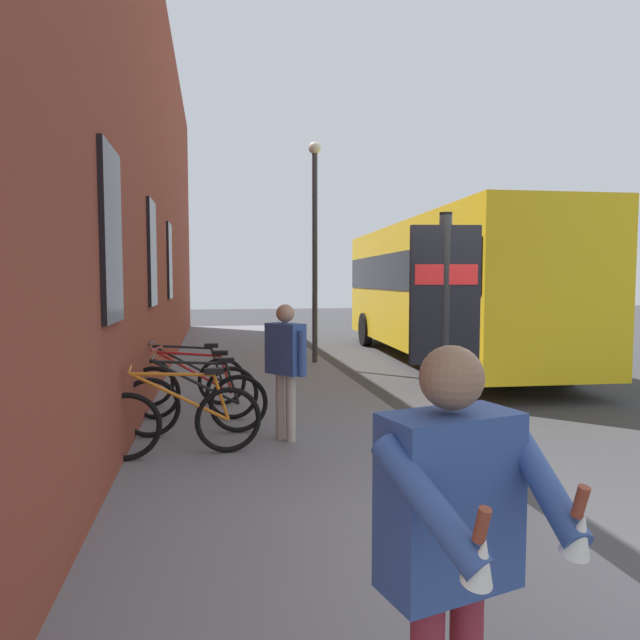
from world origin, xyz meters
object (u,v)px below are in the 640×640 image
bicycle_leaning_wall (196,403)px  transit_info_sign (444,314)px  street_lamp (315,232)px  tourist_with_hotdogs (453,530)px  bicycle_mid_rack (187,380)px  city_bus (443,283)px  pedestrian_near_bus (285,358)px  bicycle_far_end (194,391)px  bicycle_by_door (179,420)px

bicycle_leaning_wall → transit_info_sign: (-2.68, -2.03, 1.21)m
transit_info_sign → street_lamp: 8.52m
tourist_with_hotdogs → bicycle_leaning_wall: bearing=11.2°
transit_info_sign → tourist_with_hotdogs: 2.71m
bicycle_mid_rack → bicycle_leaning_wall: bearing=-173.8°
city_bus → pedestrian_near_bus: size_ratio=6.66×
transit_info_sign → pedestrian_near_bus: (2.26, 0.99, -0.63)m
pedestrian_near_bus → street_lamp: street_lamp is taller
bicycle_leaning_wall → bicycle_far_end: (0.80, 0.05, -0.00)m
bicycle_mid_rack → street_lamp: size_ratio=0.36×
bicycle_far_end → pedestrian_near_bus: 1.74m
transit_info_sign → tourist_with_hotdogs: (-2.45, 1.01, -0.58)m
tourist_with_hotdogs → street_lamp: size_ratio=0.33×
pedestrian_near_bus → tourist_with_hotdogs: size_ratio=0.97×
bicycle_by_door → bicycle_leaning_wall: bearing=-9.8°
bicycle_by_door → bicycle_far_end: 1.63m
city_bus → pedestrian_near_bus: (-6.66, 4.75, -0.83)m
bicycle_leaning_wall → pedestrian_near_bus: bearing=-111.8°
bicycle_mid_rack → transit_info_sign: 5.00m
tourist_with_hotdogs → bicycle_mid_rack: bearing=10.0°
bicycle_leaning_wall → bicycle_far_end: 0.80m
tourist_with_hotdogs → bicycle_by_door: bearing=15.1°
city_bus → tourist_with_hotdogs: city_bus is taller
street_lamp → bicycle_mid_rack: bearing=146.8°
bicycle_far_end → tourist_with_hotdogs: bearing=-169.8°
bicycle_by_door → street_lamp: (6.55, -2.64, 2.56)m
transit_info_sign → pedestrian_near_bus: bearing=23.5°
bicycle_leaning_wall → transit_info_sign: 3.57m
bicycle_mid_rack → transit_info_sign: (-4.32, -2.20, 1.21)m
pedestrian_near_bus → tourist_with_hotdogs: (-4.71, 0.02, 0.05)m
bicycle_far_end → street_lamp: bearing=-27.4°
bicycle_leaning_wall → bicycle_far_end: same height
bicycle_far_end → bicycle_mid_rack: size_ratio=0.99×
bicycle_by_door → street_lamp: 7.51m
bicycle_mid_rack → transit_info_sign: transit_info_sign is taller
bicycle_leaning_wall → tourist_with_hotdogs: tourist_with_hotdogs is taller
bicycle_leaning_wall → tourist_with_hotdogs: (-5.13, -1.02, 0.63)m
transit_info_sign → city_bus: 9.68m
transit_info_sign → bicycle_far_end: bearing=30.8°
transit_info_sign → city_bus: (8.92, -3.77, 0.20)m
transit_info_sign → city_bus: city_bus is taller
pedestrian_near_bus → street_lamp: (6.14, -1.45, 1.98)m
bicycle_by_door → street_lamp: size_ratio=0.36×
bicycle_by_door → bicycle_leaning_wall: same height
pedestrian_near_bus → bicycle_leaning_wall: bearing=68.2°
bicycle_mid_rack → tourist_with_hotdogs: size_ratio=1.07×
bicycle_by_door → tourist_with_hotdogs: bearing=-164.9°
bicycle_by_door → bicycle_far_end: (1.63, -0.09, 0.00)m
bicycle_mid_rack → tourist_with_hotdogs: (-6.77, -1.20, 0.63)m
bicycle_by_door → bicycle_far_end: size_ratio=1.01×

